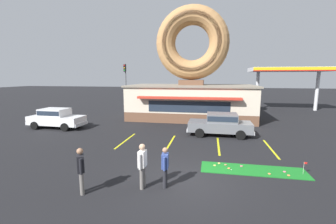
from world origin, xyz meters
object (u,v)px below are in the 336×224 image
(pedestrian_leather_jacket_man, at_px, (165,165))
(car_white, at_px, (56,117))
(trash_bin, at_px, (128,116))
(car_grey, at_px, (220,123))
(golf_ball, at_px, (231,170))
(traffic_light_pole, at_px, (125,80))
(pedestrian_hooded_kid, at_px, (81,169))
(pedestrian_blue_sweater_man, at_px, (142,164))
(putting_flag_pin, at_px, (305,165))

(pedestrian_leather_jacket_man, bearing_deg, car_white, 142.81)
(trash_bin, bearing_deg, car_grey, -25.04)
(car_grey, relative_size, trash_bin, 4.69)
(golf_ball, xyz_separation_m, trash_bin, (-8.69, 10.16, 0.45))
(car_white, distance_m, traffic_light_pole, 11.61)
(pedestrian_hooded_kid, bearing_deg, traffic_light_pole, 106.82)
(pedestrian_blue_sweater_man, height_order, traffic_light_pole, traffic_light_pole)
(pedestrian_hooded_kid, distance_m, traffic_light_pole, 21.41)
(golf_ball, height_order, putting_flag_pin, putting_flag_pin)
(golf_ball, distance_m, pedestrian_leather_jacket_man, 3.41)
(car_grey, xyz_separation_m, pedestrian_leather_jacket_man, (-2.38, -8.23, -0.01))
(pedestrian_blue_sweater_man, xyz_separation_m, pedestrian_hooded_kid, (-2.04, -0.79, -0.02))
(golf_ball, bearing_deg, putting_flag_pin, 2.71)
(putting_flag_pin, distance_m, traffic_light_pole, 22.80)
(car_white, distance_m, pedestrian_hooded_kid, 12.14)
(car_grey, relative_size, pedestrian_leather_jacket_man, 2.93)
(car_white, xyz_separation_m, pedestrian_hooded_kid, (7.91, -9.21, 0.07))
(car_grey, height_order, pedestrian_leather_jacket_man, car_grey)
(pedestrian_blue_sweater_man, bearing_deg, trash_bin, 112.90)
(pedestrian_leather_jacket_man, bearing_deg, pedestrian_hooded_kid, -160.08)
(trash_bin, distance_m, traffic_light_pole, 8.35)
(pedestrian_leather_jacket_man, bearing_deg, traffic_light_pole, 115.01)
(golf_ball, bearing_deg, traffic_light_pole, 123.95)
(trash_bin, bearing_deg, putting_flag_pin, -40.48)
(car_grey, height_order, trash_bin, car_grey)
(car_white, distance_m, pedestrian_blue_sweater_man, 13.04)
(golf_ball, distance_m, car_white, 14.78)
(traffic_light_pole, bearing_deg, car_grey, -44.19)
(pedestrian_hooded_kid, xyz_separation_m, pedestrian_leather_jacket_man, (2.85, 1.03, -0.09))
(putting_flag_pin, xyz_separation_m, car_white, (-16.45, 6.02, 0.43))
(putting_flag_pin, xyz_separation_m, pedestrian_leather_jacket_man, (-5.68, -2.15, 0.42))
(putting_flag_pin, height_order, traffic_light_pole, traffic_light_pole)
(golf_ball, relative_size, pedestrian_blue_sweater_man, 0.02)
(pedestrian_blue_sweater_man, bearing_deg, car_grey, 69.31)
(golf_ball, xyz_separation_m, pedestrian_blue_sweater_man, (-3.45, -2.25, 0.91))
(car_white, bearing_deg, car_grey, 0.24)
(golf_ball, bearing_deg, pedestrian_leather_jacket_man, -142.68)
(car_grey, distance_m, trash_bin, 9.32)
(pedestrian_blue_sweater_man, xyz_separation_m, traffic_light_pole, (-8.18, 19.54, 2.74))
(pedestrian_hooded_kid, relative_size, pedestrian_leather_jacket_man, 1.09)
(pedestrian_blue_sweater_man, distance_m, pedestrian_leather_jacket_man, 0.86)
(trash_bin, bearing_deg, golf_ball, -49.45)
(pedestrian_blue_sweater_man, bearing_deg, pedestrian_hooded_kid, -158.83)
(car_grey, bearing_deg, car_white, -179.76)
(car_grey, distance_m, pedestrian_blue_sweater_man, 9.06)
(pedestrian_blue_sweater_man, xyz_separation_m, pedestrian_leather_jacket_man, (0.82, 0.24, -0.11))
(golf_ball, relative_size, car_grey, 0.01)
(pedestrian_blue_sweater_man, relative_size, pedestrian_leather_jacket_man, 1.11)
(putting_flag_pin, relative_size, pedestrian_blue_sweater_man, 0.32)
(pedestrian_blue_sweater_man, bearing_deg, traffic_light_pole, 112.73)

